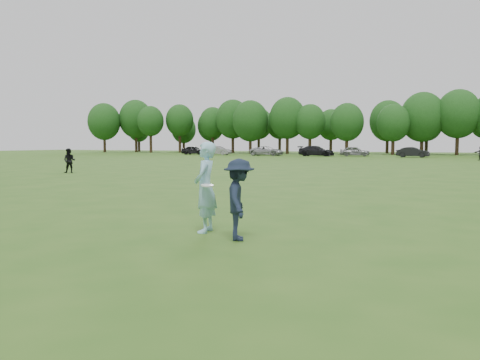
{
  "coord_description": "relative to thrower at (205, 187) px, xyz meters",
  "views": [
    {
      "loc": [
        4.92,
        -9.51,
        1.93
      ],
      "look_at": [
        0.85,
        0.25,
        1.1
      ],
      "focal_mm": 35.0,
      "sensor_mm": 36.0,
      "label": 1
    }
  ],
  "objects": [
    {
      "name": "ground",
      "position": [
        -0.35,
        0.51,
        -0.98
      ],
      "size": [
        200.0,
        200.0,
        0.0
      ],
      "primitive_type": "plane",
      "color": "#2C5618",
      "rests_on": "ground"
    },
    {
      "name": "thrower",
      "position": [
        0.0,
        0.0,
        0.0
      ],
      "size": [
        0.59,
        0.79,
        1.96
      ],
      "primitive_type": "imported",
      "rotation": [
        0.0,
        0.0,
        -1.38
      ],
      "color": "#95CFE6",
      "rests_on": "ground"
    },
    {
      "name": "defender",
      "position": [
        0.99,
        -0.47,
        -0.16
      ],
      "size": [
        0.97,
        1.21,
        1.63
      ],
      "primitive_type": "imported",
      "rotation": [
        0.0,
        0.0,
        1.97
      ],
      "color": "#172134",
      "rests_on": "ground"
    },
    {
      "name": "player_far_a",
      "position": [
        -17.3,
        14.69,
        -0.18
      ],
      "size": [
        0.95,
        0.85,
        1.6
      ],
      "primitive_type": "imported",
      "rotation": [
        0.0,
        0.0,
        0.38
      ],
      "color": "black",
      "rests_on": "ground"
    },
    {
      "name": "car_a",
      "position": [
        -33.58,
        62.0,
        -0.24
      ],
      "size": [
        4.34,
        1.76,
        1.48
      ],
      "primitive_type": "imported",
      "rotation": [
        0.0,
        0.0,
        1.57
      ],
      "color": "black",
      "rests_on": "ground"
    },
    {
      "name": "car_b",
      "position": [
        -28.69,
        61.27,
        -0.25
      ],
      "size": [
        4.54,
        1.8,
        1.47
      ],
      "primitive_type": "imported",
      "rotation": [
        0.0,
        0.0,
        1.52
      ],
      "color": "gray",
      "rests_on": "ground"
    },
    {
      "name": "car_c",
      "position": [
        -19.6,
        59.87,
        -0.25
      ],
      "size": [
        5.33,
        2.54,
        1.47
      ],
      "primitive_type": "imported",
      "rotation": [
        0.0,
        0.0,
        1.55
      ],
      "color": "#9FA0A4",
      "rests_on": "ground"
    },
    {
      "name": "car_d",
      "position": [
        -11.9,
        60.32,
        -0.2
      ],
      "size": [
        5.45,
        2.46,
        1.55
      ],
      "primitive_type": "imported",
      "rotation": [
        0.0,
        0.0,
        1.52
      ],
      "color": "black",
      "rests_on": "ground"
    },
    {
      "name": "car_e",
      "position": [
        -6.4,
        61.55,
        -0.24
      ],
      "size": [
        4.54,
        2.31,
        1.48
      ],
      "primitive_type": "imported",
      "rotation": [
        0.0,
        0.0,
        1.7
      ],
      "color": "gray",
      "rests_on": "ground"
    },
    {
      "name": "car_f",
      "position": [
        1.8,
        59.19,
        -0.28
      ],
      "size": [
        4.42,
        1.98,
        1.41
      ],
      "primitive_type": "imported",
      "rotation": [
        0.0,
        0.0,
        1.45
      ],
      "color": "black",
      "rests_on": "ground"
    },
    {
      "name": "disc_in_play",
      "position": [
        0.17,
        -0.25,
        0.07
      ],
      "size": [
        0.33,
        0.33,
        0.07
      ],
      "color": "white",
      "rests_on": "ground"
    },
    {
      "name": "treeline",
      "position": [
        2.46,
        77.41,
        5.28
      ],
      "size": [
        130.35,
        18.39,
        11.74
      ],
      "color": "#332114",
      "rests_on": "ground"
    }
  ]
}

